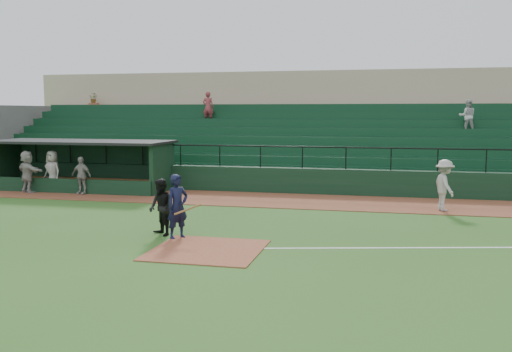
# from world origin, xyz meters

# --- Properties ---
(ground) EXTENTS (90.00, 90.00, 0.00)m
(ground) POSITION_xyz_m (0.00, 0.00, 0.00)
(ground) COLOR #28521A
(ground) RESTS_ON ground
(warning_track) EXTENTS (40.00, 4.00, 0.03)m
(warning_track) POSITION_xyz_m (0.00, 8.00, 0.01)
(warning_track) COLOR brown
(warning_track) RESTS_ON ground
(home_plate_dirt) EXTENTS (3.00, 3.00, 0.03)m
(home_plate_dirt) POSITION_xyz_m (0.00, -1.00, 0.01)
(home_plate_dirt) COLOR brown
(home_plate_dirt) RESTS_ON ground
(foul_line) EXTENTS (17.49, 4.44, 0.01)m
(foul_line) POSITION_xyz_m (8.00, 1.20, 0.01)
(foul_line) COLOR white
(foul_line) RESTS_ON ground
(stadium_structure) EXTENTS (38.00, 13.08, 6.40)m
(stadium_structure) POSITION_xyz_m (-0.00, 16.46, 2.30)
(stadium_structure) COLOR black
(stadium_structure) RESTS_ON ground
(dugout) EXTENTS (8.90, 3.20, 2.42)m
(dugout) POSITION_xyz_m (-9.75, 9.56, 1.33)
(dugout) COLOR black
(dugout) RESTS_ON ground
(batter_at_plate) EXTENTS (1.19, 0.85, 1.96)m
(batter_at_plate) POSITION_xyz_m (-1.30, 0.18, 0.98)
(batter_at_plate) COLOR black
(batter_at_plate) RESTS_ON ground
(umpire) EXTENTS (1.09, 1.07, 1.77)m
(umpire) POSITION_xyz_m (-1.97, 0.50, 0.88)
(umpire) COLOR black
(umpire) RESTS_ON ground
(runner) EXTENTS (1.09, 1.44, 1.98)m
(runner) POSITION_xyz_m (6.99, 6.86, 1.02)
(runner) COLOR #ABA5A0
(runner) RESTS_ON warning_track
(dugout_player_a) EXTENTS (1.06, 0.54, 1.73)m
(dugout_player_a) POSITION_xyz_m (-8.88, 7.59, 0.90)
(dugout_player_a) COLOR gray
(dugout_player_a) RESTS_ON warning_track
(dugout_player_b) EXTENTS (1.10, 0.88, 1.95)m
(dugout_player_b) POSITION_xyz_m (-10.63, 8.02, 1.01)
(dugout_player_b) COLOR #A9A29E
(dugout_player_b) RESTS_ON warning_track
(dugout_player_c) EXTENTS (1.90, 1.33, 1.97)m
(dugout_player_c) POSITION_xyz_m (-11.64, 7.53, 1.02)
(dugout_player_c) COLOR #A59F9A
(dugout_player_c) RESTS_ON warning_track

